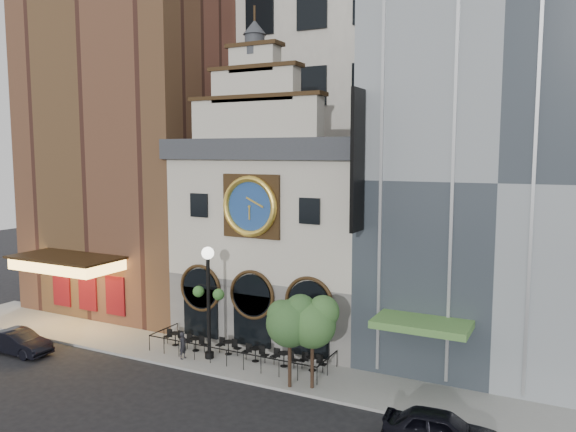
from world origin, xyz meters
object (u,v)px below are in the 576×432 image
at_px(tree_left, 291,319).
at_px(tree_right, 313,321).
at_px(car_right, 441,430).
at_px(bistro_2, 228,346).
at_px(lamppost, 208,290).
at_px(bistro_3, 255,353).
at_px(car_left, 18,342).
at_px(pedestrian, 183,345).
at_px(bistro_1, 196,343).
at_px(bistro_4, 284,358).
at_px(bistro_5, 312,362).
at_px(bistro_0, 175,338).

distance_m(tree_left, tree_right, 1.10).
bearing_deg(car_right, bistro_2, 65.09).
bearing_deg(car_right, lamppost, 69.71).
xyz_separation_m(bistro_3, lamppost, (-2.54, -0.73, 3.42)).
bearing_deg(lamppost, car_right, -12.81).
bearing_deg(lamppost, bistro_2, 59.29).
distance_m(bistro_2, bistro_3, 1.93).
height_order(car_right, car_left, car_right).
bearing_deg(car_right, pedestrian, 73.62).
xyz_separation_m(bistro_1, tree_left, (7.14, -1.95, 2.92)).
xyz_separation_m(bistro_4, bistro_5, (1.60, 0.17, 0.00)).
relative_size(bistro_0, bistro_2, 1.00).
distance_m(bistro_5, lamppost, 6.86).
bearing_deg(tree_right, tree_left, -159.39).
xyz_separation_m(bistro_2, tree_left, (5.14, -2.34, 2.92)).
bearing_deg(car_right, bistro_3, 63.06).
xyz_separation_m(bistro_0, bistro_4, (7.28, -0.02, 0.00)).
height_order(bistro_4, tree_right, tree_right).
bearing_deg(bistro_4, bistro_3, -178.05).
xyz_separation_m(lamppost, tree_left, (5.77, -1.36, -0.51)).
height_order(bistro_1, lamppost, lamppost).
height_order(bistro_2, car_left, car_left).
xyz_separation_m(car_right, pedestrian, (-14.74, 2.90, 0.13)).
relative_size(bistro_5, car_right, 0.35).
height_order(bistro_0, car_left, car_left).
xyz_separation_m(bistro_5, car_right, (7.62, -4.58, 0.16)).
distance_m(bistro_1, pedestrian, 1.35).
bearing_deg(bistro_3, car_right, -21.71).
height_order(bistro_5, tree_left, tree_left).
relative_size(bistro_0, bistro_3, 1.00).
distance_m(bistro_4, pedestrian, 5.73).
xyz_separation_m(bistro_2, car_left, (-11.07, -5.07, 0.08)).
bearing_deg(bistro_1, lamppost, -23.32).
relative_size(car_right, pedestrian, 3.03).
distance_m(bistro_2, tree_left, 6.36).
bearing_deg(bistro_2, bistro_1, -169.20).
bearing_deg(tree_left, bistro_1, 164.69).
bearing_deg(bistro_3, bistro_1, -177.93).
relative_size(bistro_2, tree_right, 0.34).
bearing_deg(bistro_1, bistro_3, 2.07).
relative_size(bistro_3, car_left, 0.38).
bearing_deg(tree_right, bistro_5, 115.62).
xyz_separation_m(bistro_1, bistro_2, (2.00, 0.38, 0.00)).
height_order(lamppost, tree_right, lamppost).
bearing_deg(bistro_0, tree_right, -10.32).
bearing_deg(lamppost, bistro_4, 12.71).
xyz_separation_m(bistro_2, tree_right, (6.17, -1.95, 2.90)).
bearing_deg(car_left, tree_left, -81.57).
relative_size(bistro_5, lamppost, 0.25).
xyz_separation_m(bistro_0, car_left, (-7.43, -4.90, 0.08)).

